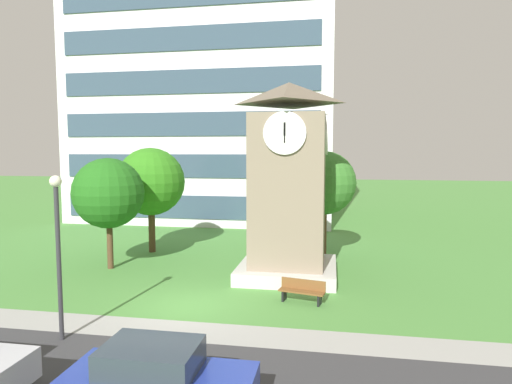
{
  "coord_description": "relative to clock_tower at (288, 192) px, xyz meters",
  "views": [
    {
      "loc": [
        5.41,
        -15.62,
        5.88
      ],
      "look_at": [
        1.71,
        5.69,
        3.89
      ],
      "focal_mm": 30.69,
      "sensor_mm": 36.0,
      "label": 1
    }
  ],
  "objects": [
    {
      "name": "office_building",
      "position": [
        -8.93,
        19.9,
        8.8
      ],
      "size": [
        21.9,
        15.7,
        25.6
      ],
      "color": "silver",
      "rests_on": "ground"
    },
    {
      "name": "ground_plane",
      "position": [
        -3.42,
        -4.69,
        -4.0
      ],
      "size": [
        160.0,
        160.0,
        0.0
      ],
      "primitive_type": "plane",
      "color": "#4C893D"
    },
    {
      "name": "tree_near_tower",
      "position": [
        -8.99,
        -0.18,
        -0.18
      ],
      "size": [
        3.52,
        3.52,
        5.59
      ],
      "color": "#513823",
      "rests_on": "ground"
    },
    {
      "name": "tree_streetside",
      "position": [
        -8.39,
        3.66,
        0.14
      ],
      "size": [
        3.94,
        3.94,
        6.12
      ],
      "color": "#513823",
      "rests_on": "ground"
    },
    {
      "name": "park_bench",
      "position": [
        0.91,
        -3.56,
        -3.54
      ],
      "size": [
        1.86,
        0.88,
        0.88
      ],
      "color": "brown",
      "rests_on": "ground"
    },
    {
      "name": "parked_car_blue",
      "position": [
        -1.69,
        -11.65,
        -3.14
      ],
      "size": [
        4.16,
        1.91,
        1.69
      ],
      "color": "#23389E",
      "rests_on": "ground"
    },
    {
      "name": "clock_tower",
      "position": [
        0.0,
        0.0,
        0.0
      ],
      "size": [
        4.51,
        4.51,
        9.05
      ],
      "color": "gray",
      "rests_on": "ground"
    },
    {
      "name": "tree_by_building",
      "position": [
        1.57,
        4.3,
        0.14
      ],
      "size": [
        3.54,
        3.54,
        5.93
      ],
      "color": "#513823",
      "rests_on": "ground"
    },
    {
      "name": "kerb_strip",
      "position": [
        -3.42,
        -7.0,
        -3.99
      ],
      "size": [
        120.0,
        1.6,
        0.01
      ],
      "primitive_type": "cube",
      "color": "#9E9E99",
      "rests_on": "ground"
    },
    {
      "name": "street_lamp",
      "position": [
        -6.3,
        -8.28,
        -0.74
      ],
      "size": [
        0.36,
        0.36,
        5.17
      ],
      "color": "#333338",
      "rests_on": "ground"
    }
  ]
}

